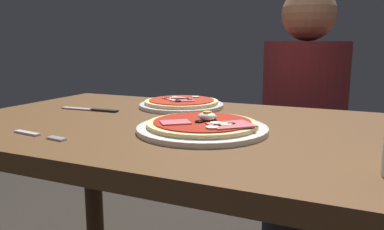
# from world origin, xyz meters

# --- Properties ---
(dining_table) EXTENTS (1.18, 0.74, 0.77)m
(dining_table) POSITION_xyz_m (0.00, 0.00, 0.64)
(dining_table) COLOR brown
(dining_table) RESTS_ON ground
(pizza_foreground) EXTENTS (0.30, 0.30, 0.05)m
(pizza_foreground) POSITION_xyz_m (0.10, -0.06, 0.79)
(pizza_foreground) COLOR white
(pizza_foreground) RESTS_ON dining_table
(pizza_across_left) EXTENTS (0.26, 0.26, 0.03)m
(pizza_across_left) POSITION_xyz_m (-0.09, 0.22, 0.79)
(pizza_across_left) COLOR white
(pizza_across_left) RESTS_ON dining_table
(fork) EXTENTS (0.16, 0.03, 0.00)m
(fork) POSITION_xyz_m (-0.22, -0.25, 0.78)
(fork) COLOR silver
(fork) RESTS_ON dining_table
(knife) EXTENTS (0.20, 0.03, 0.01)m
(knife) POSITION_xyz_m (-0.30, 0.06, 0.78)
(knife) COLOR silver
(knife) RESTS_ON dining_table
(diner_person) EXTENTS (0.32, 0.32, 1.18)m
(diner_person) POSITION_xyz_m (0.22, 0.66, 0.56)
(diner_person) COLOR black
(diner_person) RESTS_ON ground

